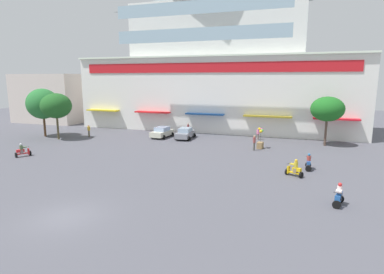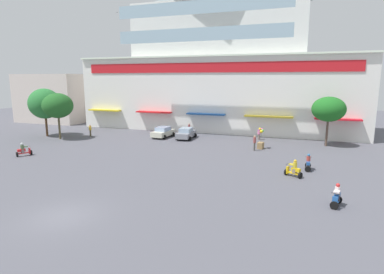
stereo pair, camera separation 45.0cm
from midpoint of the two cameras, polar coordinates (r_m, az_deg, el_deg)
name	(u,v)px [view 1 (the left image)]	position (r m, az deg, el deg)	size (l,w,h in m)	color
ground_plane	(159,162)	(30.94, -6.47, -4.59)	(128.00, 128.00, 0.00)	#505059
colonial_building	(217,68)	(51.30, 4.35, 12.31)	(43.24, 15.56, 22.51)	white
flank_building_left	(57,98)	(65.82, -23.46, 6.54)	(12.82, 10.32, 8.84)	beige
plaza_tree_0	(56,106)	(45.41, -23.69, 5.19)	(3.91, 4.02, 6.16)	brown
plaza_tree_1	(327,109)	(40.81, 23.07, 4.68)	(3.89, 3.64, 5.96)	brown
plaza_tree_2	(43,104)	(48.57, -25.70, 5.44)	(4.46, 4.21, 6.70)	brown
parked_car_0	(162,132)	(43.67, -5.73, 0.88)	(2.59, 4.08, 1.47)	beige
parked_car_1	(185,133)	(42.52, -1.54, 0.68)	(2.46, 4.19, 1.49)	gray
scooter_rider_0	(309,163)	(29.95, 19.98, -4.42)	(0.53, 1.48, 1.53)	black
scooter_rider_2	(295,169)	(27.57, 17.66, -5.62)	(1.51, 1.17, 1.50)	black
scooter_rider_3	(23,151)	(37.46, -28.69, -2.25)	(1.17, 1.55, 1.44)	black
scooter_rider_4	(339,196)	(22.45, 24.56, -9.77)	(0.85, 1.41, 1.51)	black
pedestrian_0	(254,142)	(36.20, 10.88, -0.85)	(0.40, 0.40, 1.73)	#47453E
pedestrian_1	(188,128)	(46.01, -0.99, 1.68)	(0.42, 0.42, 1.63)	slate
pedestrian_2	(258,133)	(42.65, 11.59, 0.65)	(0.48, 0.48, 1.55)	slate
pedestrian_3	(89,130)	(46.33, -18.47, 1.22)	(0.51, 0.51, 1.69)	brown
balloon_vendor_cart	(260,141)	(37.36, 11.95, -0.64)	(0.73, 0.98, 2.49)	#94754B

